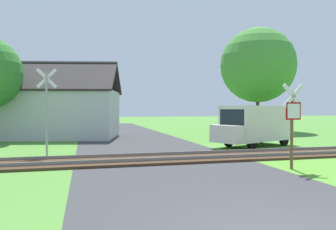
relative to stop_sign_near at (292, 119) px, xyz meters
name	(u,v)px	position (x,y,z in m)	size (l,w,h in m)	color
road_asphalt	(229,204)	(-3.84, -3.20, -1.73)	(6.86, 80.00, 0.01)	#38383A
rail_track	(162,159)	(-3.84, 3.09, -1.67)	(60.00, 2.60, 0.22)	#422D1E
stop_sign_near	(292,119)	(0.00, 0.00, 0.00)	(0.88, 0.16, 2.94)	brown
crossing_sign_far	(47,106)	(-8.46, 5.22, 0.47)	(0.88, 0.16, 3.83)	#9E9EA5
house	(65,112)	(-8.25, 14.99, 0.12)	(8.70, 7.65, 5.49)	#B7B7BC
tree_far	(258,65)	(8.96, 18.04, 4.44)	(7.02, 7.02, 9.68)	#513823
mail_truck	(255,124)	(2.21, 6.48, -0.49)	(5.23, 3.67, 2.24)	silver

